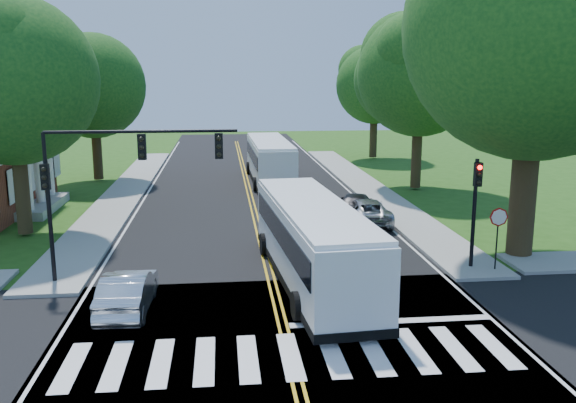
{
  "coord_description": "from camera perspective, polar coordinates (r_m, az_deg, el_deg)",
  "views": [
    {
      "loc": [
        -1.81,
        -16.32,
        7.77
      ],
      "look_at": [
        1.02,
        9.39,
        2.4
      ],
      "focal_mm": 38.0,
      "sensor_mm": 36.0,
      "label": 1
    }
  ],
  "objects": [
    {
      "name": "tree_west_far",
      "position": [
        47.23,
        -17.79,
        10.24
      ],
      "size": [
        7.6,
        7.6,
        10.67
      ],
      "color": "#2E2212",
      "rests_on": "ground"
    },
    {
      "name": "tree_east_mid",
      "position": [
        42.46,
        12.25,
        11.59
      ],
      "size": [
        8.4,
        8.4,
        11.93
      ],
      "color": "#2E2212",
      "rests_on": "ground"
    },
    {
      "name": "edge_line_e",
      "position": [
        40.03,
        6.27,
        0.49
      ],
      "size": [
        0.12,
        70.0,
        0.01
      ],
      "primitive_type": "cube",
      "color": "silver",
      "rests_on": "road"
    },
    {
      "name": "tree_west_near",
      "position": [
        31.83,
        -24.41,
        10.27
      ],
      "size": [
        8.0,
        8.0,
        11.4
      ],
      "color": "#2E2212",
      "rests_on": "ground"
    },
    {
      "name": "suv",
      "position": [
        32.71,
        7.34,
        -0.89
      ],
      "size": [
        2.5,
        4.91,
        1.33
      ],
      "primitive_type": "imported",
      "rotation": [
        0.0,
        0.0,
        3.08
      ],
      "color": "#A3A5AA",
      "rests_on": "road"
    },
    {
      "name": "bus_follow",
      "position": [
        45.07,
        -1.73,
        3.93
      ],
      "size": [
        3.09,
        12.13,
        3.13
      ],
      "rotation": [
        0.0,
        0.0,
        3.16
      ],
      "color": "white",
      "rests_on": "road"
    },
    {
      "name": "stop_bar",
      "position": [
        20.23,
        9.62,
        -10.98
      ],
      "size": [
        6.6,
        0.4,
        0.01
      ],
      "primitive_type": "cube",
      "color": "silver",
      "rests_on": "road"
    },
    {
      "name": "edge_line_w",
      "position": [
        39.41,
        -13.42,
        0.05
      ],
      "size": [
        0.12,
        70.0,
        0.01
      ],
      "primitive_type": "cube",
      "color": "silver",
      "rests_on": "road"
    },
    {
      "name": "road",
      "position": [
        35.23,
        -3.18,
        -1.02
      ],
      "size": [
        14.0,
        96.0,
        0.01
      ],
      "primitive_type": "cube",
      "color": "black",
      "rests_on": "ground"
    },
    {
      "name": "signal_ne",
      "position": [
        25.32,
        17.14,
        0.26
      ],
      "size": [
        0.3,
        0.46,
        4.4
      ],
      "color": "black",
      "rests_on": "ground"
    },
    {
      "name": "ground",
      "position": [
        18.17,
        0.05,
        -13.6
      ],
      "size": [
        140.0,
        140.0,
        0.0
      ],
      "primitive_type": "plane",
      "color": "#234D13",
      "rests_on": "ground"
    },
    {
      "name": "cross_road",
      "position": [
        18.16,
        0.05,
        -13.58
      ],
      "size": [
        60.0,
        12.0,
        0.01
      ],
      "primitive_type": "cube",
      "color": "black",
      "rests_on": "ground"
    },
    {
      "name": "sidewalk_nw",
      "position": [
        42.53,
        -14.95,
        0.9
      ],
      "size": [
        2.6,
        40.0,
        0.15
      ],
      "primitive_type": "cube",
      "color": "gray",
      "rests_on": "ground"
    },
    {
      "name": "bus_lead",
      "position": [
        23.14,
        2.29,
        -3.66
      ],
      "size": [
        3.51,
        12.03,
        3.07
      ],
      "rotation": [
        0.0,
        0.0,
        3.22
      ],
      "color": "white",
      "rests_on": "road"
    },
    {
      "name": "hatchback",
      "position": [
        21.21,
        -14.76,
        -8.13
      ],
      "size": [
        1.61,
        4.25,
        1.39
      ],
      "primitive_type": "imported",
      "rotation": [
        0.0,
        0.0,
        3.11
      ],
      "color": "silver",
      "rests_on": "road"
    },
    {
      "name": "signal_nw",
      "position": [
        23.35,
        -16.2,
        2.91
      ],
      "size": [
        7.15,
        0.46,
        5.66
      ],
      "color": "black",
      "rests_on": "ground"
    },
    {
      "name": "tree_ne_big",
      "position": [
        27.55,
        22.22,
        14.75
      ],
      "size": [
        10.8,
        10.8,
        14.91
      ],
      "color": "#2E2212",
      "rests_on": "ground"
    },
    {
      "name": "tree_east_far",
      "position": [
        58.12,
        8.12,
        10.72
      ],
      "size": [
        7.2,
        7.2,
        10.34
      ],
      "color": "#2E2212",
      "rests_on": "ground"
    },
    {
      "name": "crosswalk",
      "position": [
        17.71,
        0.23,
        -14.24
      ],
      "size": [
        12.6,
        3.0,
        0.01
      ],
      "primitive_type": "cube",
      "color": "silver",
      "rests_on": "road"
    },
    {
      "name": "sidewalk_ne",
      "position": [
        43.23,
        7.36,
        1.38
      ],
      "size": [
        2.6,
        40.0,
        0.15
      ],
      "primitive_type": "cube",
      "color": "gray",
      "rests_on": "ground"
    },
    {
      "name": "center_line",
      "position": [
        39.14,
        -3.5,
        0.28
      ],
      "size": [
        0.36,
        70.0,
        0.01
      ],
      "primitive_type": "cube",
      "color": "gold",
      "rests_on": "road"
    },
    {
      "name": "dark_sedan",
      "position": [
        34.42,
        6.37,
        -0.28
      ],
      "size": [
        3.06,
        4.77,
        1.29
      ],
      "primitive_type": "imported",
      "rotation": [
        0.0,
        0.0,
        2.83
      ],
      "color": "black",
      "rests_on": "road"
    },
    {
      "name": "stop_sign",
      "position": [
        25.44,
        19.08,
        -1.97
      ],
      "size": [
        0.76,
        0.08,
        2.53
      ],
      "color": "black",
      "rests_on": "ground"
    }
  ]
}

